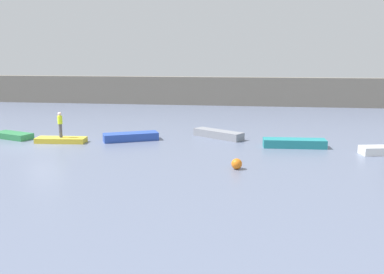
{
  "coord_description": "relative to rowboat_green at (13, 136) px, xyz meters",
  "views": [
    {
      "loc": [
        13.83,
        -25.91,
        5.89
      ],
      "look_at": [
        9.95,
        1.33,
        0.51
      ],
      "focal_mm": 39.33,
      "sensor_mm": 36.0,
      "label": 1
    }
  ],
  "objects": [
    {
      "name": "rowboat_grey",
      "position": [
        14.58,
        2.29,
        0.06
      ],
      "size": [
        3.81,
        2.96,
        0.55
      ],
      "primitive_type": "cube",
      "rotation": [
        0.0,
        0.0,
        -0.58
      ],
      "color": "gray",
      "rests_on": "ground_plane"
    },
    {
      "name": "rowboat_teal",
      "position": [
        19.72,
        -0.16,
        0.06
      ],
      "size": [
        4.04,
        1.32,
        0.55
      ],
      "primitive_type": "cube",
      "rotation": [
        0.0,
        0.0,
        0.05
      ],
      "color": "teal",
      "rests_on": "ground_plane"
    },
    {
      "name": "person_hiviz_shirt",
      "position": [
        4.06,
        -0.87,
        1.12
      ],
      "size": [
        0.32,
        0.32,
        1.75
      ],
      "color": "#4C4C56",
      "rests_on": "rowboat_yellow"
    },
    {
      "name": "rowboat_blue",
      "position": [
        8.59,
        0.48,
        0.06
      ],
      "size": [
        3.9,
        2.69,
        0.54
      ],
      "primitive_type": "cube",
      "rotation": [
        0.0,
        0.0,
        0.45
      ],
      "color": "#2B4CAD",
      "rests_on": "ground_plane"
    },
    {
      "name": "rowboat_yellow",
      "position": [
        4.06,
        -0.87,
        -0.03
      ],
      "size": [
        3.45,
        1.34,
        0.35
      ],
      "primitive_type": "cube",
      "rotation": [
        0.0,
        0.0,
        0.08
      ],
      "color": "gold",
      "rests_on": "ground_plane"
    },
    {
      "name": "embankment_wall",
      "position": [
        3.07,
        22.51,
        1.46
      ],
      "size": [
        80.0,
        1.2,
        3.34
      ],
      "primitive_type": "cube",
      "color": "gray",
      "rests_on": "ground_plane"
    },
    {
      "name": "mooring_buoy",
      "position": [
        16.21,
        -6.03,
        0.07
      ],
      "size": [
        0.57,
        0.57,
        0.57
      ],
      "primitive_type": "sphere",
      "color": "orange",
      "rests_on": "ground_plane"
    },
    {
      "name": "rowboat_green",
      "position": [
        0.0,
        0.0,
        0.0
      ],
      "size": [
        3.21,
        2.12,
        0.42
      ],
      "primitive_type": "cube",
      "rotation": [
        0.0,
        0.0,
        -0.35
      ],
      "color": "#2D7F47",
      "rests_on": "ground_plane"
    },
    {
      "name": "ground_plane",
      "position": [
        3.07,
        -1.58,
        -0.21
      ],
      "size": [
        120.0,
        120.0,
        0.0
      ],
      "primitive_type": "plane",
      "color": "slate"
    }
  ]
}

